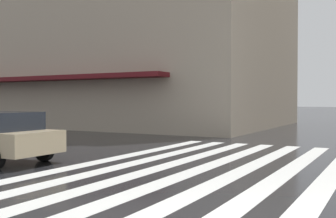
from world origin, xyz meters
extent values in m
cube|color=silver|center=(4.00, -0.03, 0.00)|extent=(13.00, 0.50, 0.01)
cube|color=silver|center=(4.00, 0.97, 0.00)|extent=(13.00, 0.50, 0.01)
cube|color=silver|center=(4.00, 1.97, 0.00)|extent=(13.00, 0.50, 0.01)
cube|color=silver|center=(4.00, 2.97, 0.00)|extent=(13.00, 0.50, 0.01)
cube|color=silver|center=(4.00, 3.97, 0.00)|extent=(13.00, 0.50, 0.01)
cube|color=silver|center=(4.00, 4.97, 0.00)|extent=(13.00, 0.50, 0.01)
cube|color=silver|center=(4.00, 5.97, 0.00)|extent=(13.00, 0.50, 0.01)
cube|color=tan|center=(20.02, 15.81, 9.02)|extent=(15.04, 21.24, 18.04)
cube|color=#591419|center=(11.90, 15.81, 3.00)|extent=(1.20, 14.87, 0.24)
cylinder|color=black|center=(3.33, 7.45, 0.31)|extent=(0.20, 0.62, 0.62)
camera|label=1|loc=(-4.98, -1.19, 1.73)|focal=43.03mm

